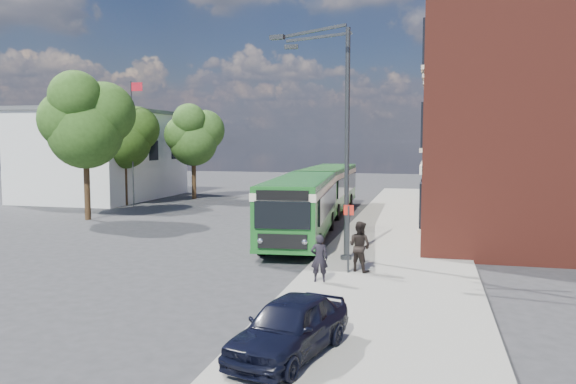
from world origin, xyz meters
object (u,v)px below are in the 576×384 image
(bus_front, at_px, (302,202))
(parked_car, at_px, (290,326))
(street_lamp, at_px, (338,140))
(bus_rear, at_px, (328,185))

(bus_front, xyz_separation_m, parked_car, (3.10, -14.72, -1.05))
(parked_car, bearing_deg, street_lamp, 107.44)
(street_lamp, relative_size, bus_front, 0.76)
(bus_front, xyz_separation_m, bus_rear, (-0.69, 10.86, -0.00))
(street_lamp, relative_size, bus_rear, 0.78)
(street_lamp, bearing_deg, parked_car, -86.43)
(street_lamp, xyz_separation_m, bus_rear, (-3.16, 15.47, -2.96))
(street_lamp, relative_size, parked_car, 2.43)
(bus_rear, bearing_deg, parked_car, -81.58)
(street_lamp, distance_m, bus_rear, 16.07)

